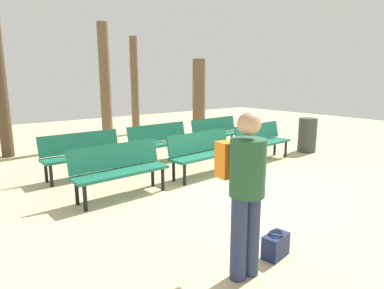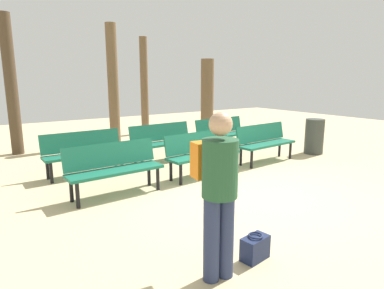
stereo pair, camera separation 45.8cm
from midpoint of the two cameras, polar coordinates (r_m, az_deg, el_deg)
ground_plane at (r=5.70m, az=10.27°, el=-8.65°), size 24.00×24.00×0.00m
bench_r0_c0 at (r=5.59m, az=-14.84°, el=-3.83°), size 1.62×0.54×0.87m
bench_r0_c1 at (r=6.58m, az=-0.04°, el=-1.13°), size 1.63×0.59×0.87m
bench_r0_c2 at (r=7.91m, az=10.36°, el=0.84°), size 1.63×0.59×0.87m
bench_r1_c0 at (r=6.92m, az=-20.26°, el=-1.22°), size 1.61×0.51×0.87m
bench_r1_c1 at (r=7.76m, az=-7.17°, el=0.73°), size 1.62×0.56×0.87m
bench_r1_c2 at (r=8.92m, az=2.93°, el=2.22°), size 1.63×0.59×0.87m
tree_0 at (r=10.95m, az=0.00°, el=8.01°), size 0.42×0.42×2.55m
tree_1 at (r=9.38m, az=-31.59°, el=8.66°), size 0.29×0.29×3.50m
tree_2 at (r=11.65m, az=-11.06°, el=9.90°), size 0.27×0.27×3.31m
tree_3 at (r=9.94m, az=-16.15°, el=9.88°), size 0.31×0.31×3.47m
visitor_with_backpack at (r=3.16m, az=5.02°, el=-7.21°), size 0.38×0.56×1.65m
handbag at (r=3.84m, az=10.92°, el=-16.88°), size 0.34×0.23×0.29m
trash_bin at (r=9.17m, az=18.08°, el=1.58°), size 0.48×0.48×0.90m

